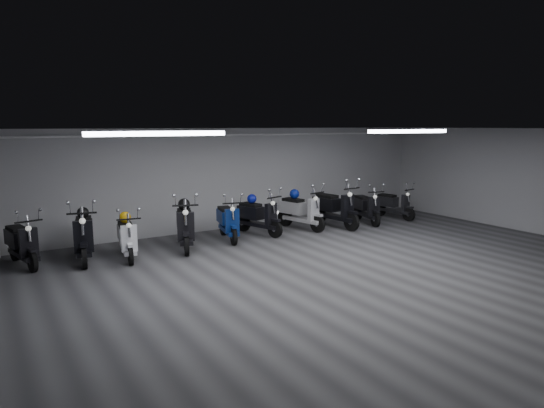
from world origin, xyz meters
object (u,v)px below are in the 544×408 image
helmet_1 (252,199)px  helmet_4 (83,213)px  helmet_2 (294,194)px  scooter_4 (228,215)px  scooter_7 (335,202)px  helmet_3 (125,217)px  scooter_0 (21,236)px  scooter_1 (84,228)px  scooter_8 (367,202)px  scooter_9 (394,200)px  helmet_0 (184,204)px  scooter_5 (258,210)px  scooter_3 (185,219)px  scooter_6 (301,205)px  scooter_2 (127,232)px

helmet_1 → helmet_4: (-4.30, -0.19, 0.06)m
helmet_2 → helmet_4: bearing=-178.4°
scooter_4 → scooter_7: bearing=9.5°
helmet_3 → helmet_4: 0.89m
helmet_1 → helmet_4: 4.31m
helmet_4 → scooter_0: bearing=-178.3°
scooter_1 → scooter_7: (6.74, -0.10, 0.02)m
scooter_8 → scooter_9: size_ratio=1.05×
helmet_1 → helmet_2: helmet_2 is taller
helmet_0 → helmet_3: size_ratio=1.12×
scooter_0 → scooter_7: size_ratio=0.87×
scooter_9 → scooter_5: bearing=165.8°
scooter_1 → scooter_5: 4.43m
scooter_0 → scooter_3: bearing=-19.4°
scooter_3 → scooter_6: scooter_3 is taller
scooter_4 → scooter_9: size_ratio=1.08×
helmet_1 → scooter_1: bearing=-174.1°
scooter_3 → scooter_5: scooter_3 is taller
scooter_8 → helmet_2: bearing=-180.0°
scooter_0 → helmet_3: size_ratio=6.68×
scooter_3 → scooter_5: bearing=29.3°
scooter_6 → helmet_3: size_ratio=7.05×
scooter_1 → helmet_3: (0.86, -0.10, 0.17)m
scooter_8 → helmet_2: (-2.19, 0.58, 0.35)m
scooter_6 → scooter_8: size_ratio=1.08×
helmet_2 → scooter_7: bearing=-26.5°
scooter_8 → helmet_1: bearing=-175.0°
helmet_0 → helmet_1: helmet_0 is taller
scooter_6 → helmet_1: (-1.41, 0.28, 0.27)m
helmet_1 → scooter_2: bearing=-167.6°
scooter_0 → helmet_0: bearing=-15.2°
scooter_0 → helmet_4: size_ratio=6.78×
scooter_1 → scooter_5: (4.43, 0.22, -0.05)m
scooter_4 → scooter_0: bearing=-169.0°
scooter_2 → helmet_1: 3.63m
scooter_2 → helmet_2: 4.96m
scooter_3 → helmet_0: size_ratio=6.58×
scooter_5 → scooter_7: scooter_7 is taller
scooter_0 → helmet_2: 6.89m
scooter_0 → scooter_6: 6.94m
scooter_1 → helmet_4: (0.05, 0.26, 0.30)m
helmet_0 → helmet_1: bearing=10.8°
scooter_3 → helmet_2: scooter_3 is taller
helmet_2 → helmet_3: bearing=-173.9°
scooter_2 → scooter_9: bearing=10.3°
scooter_2 → helmet_2: size_ratio=5.90×
scooter_0 → helmet_4: 1.28m
scooter_6 → scooter_9: (3.36, -0.25, -0.08)m
scooter_0 → helmet_0: scooter_0 is taller
helmet_0 → helmet_4: (-2.24, 0.20, -0.02)m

